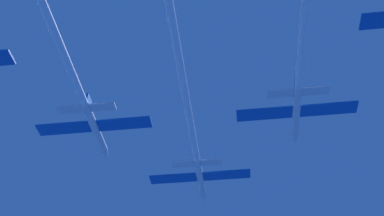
{
  "coord_description": "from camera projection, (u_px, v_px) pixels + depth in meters",
  "views": [
    {
      "loc": [
        5.24,
        -65.48,
        -44.74
      ],
      "look_at": [
        -0.16,
        -18.77,
        -0.05
      ],
      "focal_mm": 40.96,
      "sensor_mm": 36.0,
      "label": 1
    }
  ],
  "objects": [
    {
      "name": "jet_lead",
      "position": [
        192.0,
        132.0,
        68.94
      ],
      "size": [
        17.92,
        49.56,
        2.97
      ],
      "color": "silver"
    },
    {
      "name": "jet_left_wing",
      "position": [
        70.0,
        69.0,
        58.98
      ],
      "size": [
        17.92,
        48.01,
        2.97
      ],
      "color": "silver"
    },
    {
      "name": "jet_right_wing",
      "position": [
        301.0,
        53.0,
        57.52
      ],
      "size": [
        17.92,
        47.25,
        2.97
      ],
      "color": "silver"
    }
  ]
}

